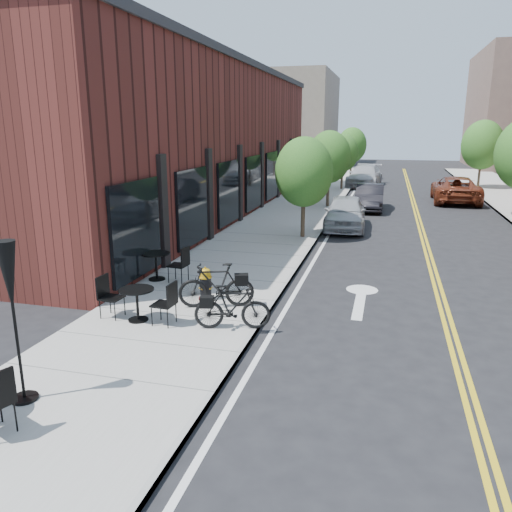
% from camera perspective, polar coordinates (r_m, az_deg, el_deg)
% --- Properties ---
extents(ground, '(120.00, 120.00, 0.00)m').
position_cam_1_polar(ground, '(11.00, 0.50, -8.27)').
color(ground, black).
rests_on(ground, ground).
extents(sidewalk_near, '(4.00, 70.00, 0.12)m').
position_cam_1_polar(sidewalk_near, '(20.76, 1.97, 2.86)').
color(sidewalk_near, '#9E9B93').
rests_on(sidewalk_near, ground).
extents(building_near, '(5.00, 28.00, 7.00)m').
position_cam_1_polar(building_near, '(25.48, -6.04, 12.76)').
color(building_near, '#431A15').
rests_on(building_near, ground).
extents(bg_building_left, '(8.00, 14.00, 10.00)m').
position_cam_1_polar(bg_building_left, '(58.78, 4.67, 15.24)').
color(bg_building_left, '#726656').
rests_on(bg_building_left, ground).
extents(tree_near_a, '(2.20, 2.20, 3.81)m').
position_cam_1_polar(tree_near_a, '(19.15, 5.51, 9.52)').
color(tree_near_a, '#382B1E').
rests_on(tree_near_a, sidewalk_near).
extents(tree_near_b, '(2.30, 2.30, 3.98)m').
position_cam_1_polar(tree_near_b, '(27.05, 8.35, 11.12)').
color(tree_near_b, '#382B1E').
rests_on(tree_near_b, sidewalk_near).
extents(tree_near_c, '(2.10, 2.10, 3.67)m').
position_cam_1_polar(tree_near_c, '(35.01, 9.90, 11.51)').
color(tree_near_c, '#382B1E').
rests_on(tree_near_c, sidewalk_near).
extents(tree_near_d, '(2.40, 2.40, 4.11)m').
position_cam_1_polar(tree_near_d, '(42.97, 10.90, 12.34)').
color(tree_near_d, '#382B1E').
rests_on(tree_near_d, sidewalk_near).
extents(tree_far_c, '(2.80, 2.80, 4.62)m').
position_cam_1_polar(tree_far_c, '(38.34, 24.46, 11.49)').
color(tree_far_c, '#382B1E').
rests_on(tree_far_c, sidewalk_far).
extents(fire_hydrant, '(0.47, 0.47, 0.83)m').
position_cam_1_polar(fire_hydrant, '(12.35, -5.78, -3.22)').
color(fire_hydrant, maroon).
rests_on(fire_hydrant, sidewalk_near).
extents(bicycle_left, '(1.86, 1.06, 1.08)m').
position_cam_1_polar(bicycle_left, '(11.77, -4.56, -3.35)').
color(bicycle_left, black).
rests_on(bicycle_left, sidewalk_near).
extents(bicycle_right, '(1.68, 0.84, 0.97)m').
position_cam_1_polar(bicycle_right, '(10.52, -2.72, -5.85)').
color(bicycle_right, black).
rests_on(bicycle_right, sidewalk_near).
extents(bistro_set_b, '(1.78, 0.81, 0.95)m').
position_cam_1_polar(bistro_set_b, '(11.25, -13.43, -4.90)').
color(bistro_set_b, black).
rests_on(bistro_set_b, sidewalk_near).
extents(bistro_set_c, '(1.87, 0.86, 1.00)m').
position_cam_1_polar(bistro_set_c, '(14.12, -11.35, -0.70)').
color(bistro_set_c, black).
rests_on(bistro_set_c, sidewalk_near).
extents(patio_umbrella, '(0.41, 0.41, 2.56)m').
position_cam_1_polar(patio_umbrella, '(8.23, -26.26, -3.33)').
color(patio_umbrella, black).
rests_on(patio_umbrella, sidewalk_near).
extents(parked_car_a, '(1.89, 4.27, 1.43)m').
position_cam_1_polar(parked_car_a, '(21.71, 10.15, 4.92)').
color(parked_car_a, '#A6AAAF').
rests_on(parked_car_a, ground).
extents(parked_car_b, '(1.45, 4.05, 1.33)m').
position_cam_1_polar(parked_car_b, '(27.11, 12.85, 6.57)').
color(parked_car_b, black).
rests_on(parked_car_b, ground).
extents(parked_car_c, '(2.62, 5.47, 1.54)m').
position_cam_1_polar(parked_car_c, '(37.95, 12.32, 8.95)').
color(parked_car_c, '#B8B9BD').
rests_on(parked_car_c, ground).
extents(parked_car_far, '(2.58, 5.45, 1.50)m').
position_cam_1_polar(parked_car_far, '(31.35, 21.83, 7.09)').
color(parked_car_far, maroon).
rests_on(parked_car_far, ground).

